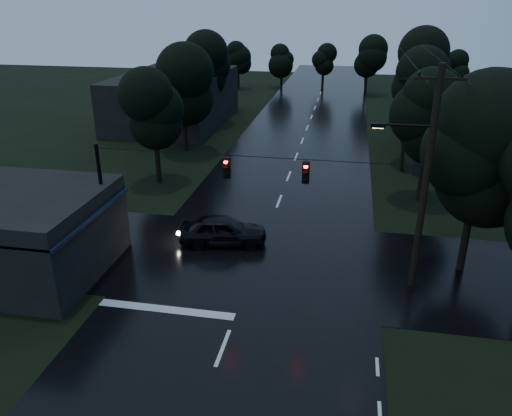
% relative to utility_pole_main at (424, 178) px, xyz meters
% --- Properties ---
extents(main_road, '(12.00, 120.00, 0.02)m').
position_rel_utility_pole_main_xyz_m(main_road, '(-7.41, 19.00, -5.26)').
color(main_road, black).
rests_on(main_road, ground).
extents(cross_street, '(60.00, 9.00, 0.02)m').
position_rel_utility_pole_main_xyz_m(cross_street, '(-7.41, 1.00, -5.26)').
color(cross_street, black).
rests_on(cross_street, ground).
extents(building_far_right, '(10.00, 14.00, 4.40)m').
position_rel_utility_pole_main_xyz_m(building_far_right, '(6.59, 23.00, -3.06)').
color(building_far_right, black).
rests_on(building_far_right, ground).
extents(building_far_left, '(10.00, 16.00, 5.00)m').
position_rel_utility_pole_main_xyz_m(building_far_left, '(-21.41, 29.00, -2.76)').
color(building_far_left, black).
rests_on(building_far_left, ground).
extents(utility_pole_main, '(3.50, 0.30, 10.00)m').
position_rel_utility_pole_main_xyz_m(utility_pole_main, '(0.00, 0.00, 0.00)').
color(utility_pole_main, black).
rests_on(utility_pole_main, ground).
extents(utility_pole_far, '(2.00, 0.30, 7.50)m').
position_rel_utility_pole_main_xyz_m(utility_pole_far, '(0.89, 17.00, -1.38)').
color(utility_pole_far, black).
rests_on(utility_pole_far, ground).
extents(anchor_pole_left, '(0.18, 0.18, 6.00)m').
position_rel_utility_pole_main_xyz_m(anchor_pole_left, '(-14.91, 0.00, -2.26)').
color(anchor_pole_left, black).
rests_on(anchor_pole_left, ground).
extents(span_signals, '(15.00, 0.37, 1.12)m').
position_rel_utility_pole_main_xyz_m(span_signals, '(-6.85, -0.01, -0.01)').
color(span_signals, black).
rests_on(span_signals, ground).
extents(tree_corner_near, '(4.48, 4.48, 9.44)m').
position_rel_utility_pole_main_xyz_m(tree_corner_near, '(2.59, 2.00, 0.74)').
color(tree_corner_near, black).
rests_on(tree_corner_near, ground).
extents(tree_left_a, '(3.92, 3.92, 8.26)m').
position_rel_utility_pole_main_xyz_m(tree_left_a, '(-16.41, 11.00, -0.02)').
color(tree_left_a, black).
rests_on(tree_left_a, ground).
extents(tree_left_b, '(4.20, 4.20, 8.85)m').
position_rel_utility_pole_main_xyz_m(tree_left_b, '(-17.01, 19.00, 0.36)').
color(tree_left_b, black).
rests_on(tree_left_b, ground).
extents(tree_left_c, '(4.48, 4.48, 9.44)m').
position_rel_utility_pole_main_xyz_m(tree_left_c, '(-17.61, 29.00, 0.74)').
color(tree_left_c, black).
rests_on(tree_left_c, ground).
extents(tree_right_a, '(4.20, 4.20, 8.85)m').
position_rel_utility_pole_main_xyz_m(tree_right_a, '(1.59, 11.00, 0.36)').
color(tree_right_a, black).
rests_on(tree_right_a, ground).
extents(tree_right_b, '(4.48, 4.48, 9.44)m').
position_rel_utility_pole_main_xyz_m(tree_right_b, '(2.19, 19.00, 0.74)').
color(tree_right_b, black).
rests_on(tree_right_b, ground).
extents(tree_right_c, '(4.76, 4.76, 10.03)m').
position_rel_utility_pole_main_xyz_m(tree_right_c, '(2.79, 29.00, 1.11)').
color(tree_right_c, black).
rests_on(tree_right_c, ground).
extents(car, '(4.90, 2.62, 1.59)m').
position_rel_utility_pole_main_xyz_m(car, '(-9.52, 2.51, -4.47)').
color(car, black).
rests_on(car, ground).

